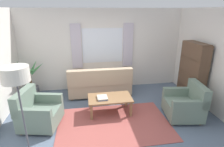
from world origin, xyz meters
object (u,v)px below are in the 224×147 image
(potted_plant, at_px, (31,85))
(bookshelf, at_px, (192,72))
(book_stack_on_table, at_px, (102,98))
(armchair_left, at_px, (38,112))
(coffee_table, at_px, (110,99))
(standing_lamp, at_px, (16,81))
(couch, at_px, (100,84))
(armchair_right, at_px, (186,104))

(potted_plant, height_order, bookshelf, bookshelf)
(bookshelf, bearing_deg, book_stack_on_table, 97.08)
(armchair_left, bearing_deg, coffee_table, -68.47)
(armchair_left, bearing_deg, standing_lamp, -165.00)
(bookshelf, bearing_deg, couch, 72.20)
(coffee_table, distance_m, potted_plant, 2.54)
(bookshelf, bearing_deg, potted_plant, 78.10)
(potted_plant, distance_m, standing_lamp, 2.87)
(couch, xyz_separation_m, coffee_table, (0.15, -1.09, 0.01))
(couch, relative_size, standing_lamp, 1.09)
(couch, height_order, armchair_right, couch)
(armchair_left, xyz_separation_m, potted_plant, (-0.52, 1.54, 0.06))
(couch, relative_size, bookshelf, 1.10)
(armchair_right, xyz_separation_m, coffee_table, (-1.80, 0.50, 0.03))
(couch, height_order, armchair_left, couch)
(armchair_right, bearing_deg, standing_lamp, -68.19)
(armchair_right, relative_size, book_stack_on_table, 3.20)
(potted_plant, bearing_deg, bookshelf, -11.90)
(potted_plant, xyz_separation_m, standing_lamp, (0.58, -2.58, 1.10))
(book_stack_on_table, bearing_deg, couch, 87.87)
(armchair_right, relative_size, coffee_table, 0.86)
(coffee_table, distance_m, standing_lamp, 2.40)
(couch, xyz_separation_m, potted_plant, (-2.06, 0.16, 0.05))
(coffee_table, xyz_separation_m, bookshelf, (2.37, 0.28, 0.51))
(armchair_left, xyz_separation_m, armchair_right, (3.50, -0.20, 0.00))
(book_stack_on_table, relative_size, standing_lamp, 0.17)
(couch, relative_size, book_stack_on_table, 6.42)
(armchair_right, distance_m, book_stack_on_table, 2.05)
(armchair_left, relative_size, potted_plant, 0.84)
(armchair_left, xyz_separation_m, coffee_table, (1.70, 0.30, 0.03))
(armchair_right, bearing_deg, armchair_left, -85.16)
(armchair_left, height_order, armchair_right, same)
(book_stack_on_table, bearing_deg, potted_plant, 147.57)
(bookshelf, bearing_deg, coffee_table, 96.82)
(coffee_table, relative_size, standing_lamp, 0.63)
(couch, distance_m, potted_plant, 2.07)
(armchair_right, xyz_separation_m, potted_plant, (-4.02, 1.75, 0.06))
(coffee_table, bearing_deg, armchair_right, -15.45)
(armchair_right, relative_size, standing_lamp, 0.54)
(armchair_right, distance_m, potted_plant, 4.38)
(armchair_left, relative_size, armchair_right, 1.04)
(book_stack_on_table, bearing_deg, coffee_table, 10.18)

